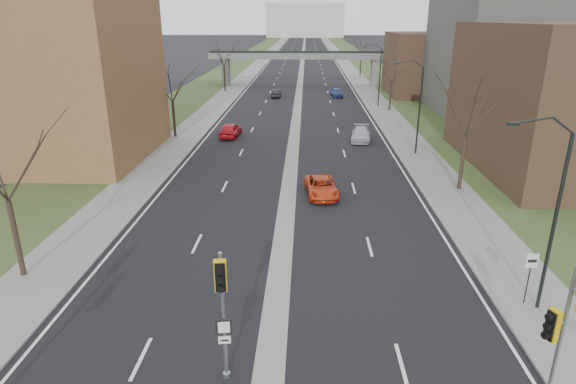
# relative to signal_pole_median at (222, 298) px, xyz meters

# --- Properties ---
(road_surface) EXTENTS (20.00, 600.00, 0.01)m
(road_surface) POSITION_rel_signal_pole_median_xyz_m (1.50, 149.14, -3.55)
(road_surface) COLOR black
(road_surface) RESTS_ON ground
(median_strip) EXTENTS (1.20, 600.00, 0.02)m
(median_strip) POSITION_rel_signal_pole_median_xyz_m (1.50, 149.14, -3.56)
(median_strip) COLOR gray
(median_strip) RESTS_ON ground
(sidewalk_right) EXTENTS (4.00, 600.00, 0.12)m
(sidewalk_right) POSITION_rel_signal_pole_median_xyz_m (13.50, 149.14, -3.50)
(sidewalk_right) COLOR gray
(sidewalk_right) RESTS_ON ground
(sidewalk_left) EXTENTS (4.00, 600.00, 0.12)m
(sidewalk_left) POSITION_rel_signal_pole_median_xyz_m (-10.50, 149.14, -3.50)
(sidewalk_left) COLOR gray
(sidewalk_left) RESTS_ON ground
(grass_verge_right) EXTENTS (8.00, 600.00, 0.10)m
(grass_verge_right) POSITION_rel_signal_pole_median_xyz_m (19.50, 149.14, -3.51)
(grass_verge_right) COLOR #293D1C
(grass_verge_right) RESTS_ON ground
(grass_verge_left) EXTENTS (8.00, 600.00, 0.10)m
(grass_verge_left) POSITION_rel_signal_pole_median_xyz_m (-16.50, 149.14, -3.51)
(grass_verge_left) COLOR #293D1C
(grass_verge_left) RESTS_ON ground
(commercial_block_mid) EXTENTS (18.00, 22.00, 15.00)m
(commercial_block_mid) POSITION_rel_signal_pole_median_xyz_m (29.50, 51.14, 3.94)
(commercial_block_mid) COLOR #55544E
(commercial_block_mid) RESTS_ON ground
(commercial_block_far) EXTENTS (14.00, 14.00, 10.00)m
(commercial_block_far) POSITION_rel_signal_pole_median_xyz_m (23.50, 69.14, 1.44)
(commercial_block_far) COLOR #493322
(commercial_block_far) RESTS_ON ground
(pedestrian_bridge) EXTENTS (34.00, 3.00, 6.45)m
(pedestrian_bridge) POSITION_rel_signal_pole_median_xyz_m (1.50, 79.14, 1.29)
(pedestrian_bridge) COLOR slate
(pedestrian_bridge) RESTS_ON ground
(capitol) EXTENTS (48.00, 42.00, 55.75)m
(capitol) POSITION_rel_signal_pole_median_xyz_m (1.50, 319.14, 15.04)
(capitol) COLOR beige
(capitol) RESTS_ON ground
(streetlight_near) EXTENTS (2.61, 0.20, 8.70)m
(streetlight_near) POSITION_rel_signal_pole_median_xyz_m (12.48, 5.14, 3.40)
(streetlight_near) COLOR black
(streetlight_near) RESTS_ON sidewalk_right
(streetlight_mid) EXTENTS (2.61, 0.20, 8.70)m
(streetlight_mid) POSITION_rel_signal_pole_median_xyz_m (12.48, 31.14, 3.40)
(streetlight_mid) COLOR black
(streetlight_mid) RESTS_ON sidewalk_right
(streetlight_far) EXTENTS (2.61, 0.20, 8.70)m
(streetlight_far) POSITION_rel_signal_pole_median_xyz_m (12.48, 57.14, 3.40)
(streetlight_far) COLOR black
(streetlight_far) RESTS_ON sidewalk_right
(tree_left_b) EXTENTS (6.75, 6.75, 8.81)m
(tree_left_b) POSITION_rel_signal_pole_median_xyz_m (-11.50, 37.14, 2.67)
(tree_left_b) COLOR #382B21
(tree_left_b) RESTS_ON sidewalk_left
(tree_left_c) EXTENTS (7.65, 7.65, 9.99)m
(tree_left_c) POSITION_rel_signal_pole_median_xyz_m (-11.50, 71.14, 3.49)
(tree_left_c) COLOR #382B21
(tree_left_c) RESTS_ON sidewalk_left
(tree_right_a) EXTENTS (7.20, 7.20, 9.40)m
(tree_right_a) POSITION_rel_signal_pole_median_xyz_m (14.50, 21.14, 3.08)
(tree_right_a) COLOR #382B21
(tree_right_a) RESTS_ON sidewalk_right
(tree_right_b) EXTENTS (6.30, 6.30, 8.22)m
(tree_right_b) POSITION_rel_signal_pole_median_xyz_m (14.50, 54.14, 2.26)
(tree_right_b) COLOR #382B21
(tree_right_b) RESTS_ON sidewalk_right
(tree_right_c) EXTENTS (7.65, 7.65, 9.99)m
(tree_right_c) POSITION_rel_signal_pole_median_xyz_m (14.50, 94.14, 3.49)
(tree_right_c) COLOR #382B21
(tree_right_c) RESTS_ON sidewalk_right
(signal_pole_median) EXTENTS (0.59, 0.85, 5.10)m
(signal_pole_median) POSITION_rel_signal_pole_median_xyz_m (0.00, 0.00, 0.00)
(signal_pole_median) COLOR gray
(signal_pole_median) RESTS_ON ground
(signal_pole_right) EXTENTS (1.16, 0.85, 5.12)m
(signal_pole_right) POSITION_rel_signal_pole_median_xyz_m (11.19, -0.48, -0.21)
(signal_pole_right) COLOR gray
(signal_pole_right) RESTS_ON ground
(speed_limit_sign) EXTENTS (0.54, 0.06, 2.52)m
(speed_limit_sign) POSITION_rel_signal_pole_median_xyz_m (12.83, 5.45, -1.70)
(speed_limit_sign) COLOR black
(speed_limit_sign) RESTS_ON sidewalk_right
(car_left_near) EXTENTS (2.19, 4.73, 1.57)m
(car_left_near) POSITION_rel_signal_pole_median_xyz_m (-5.50, 37.60, -2.77)
(car_left_near) COLOR red
(car_left_near) RESTS_ON ground
(car_left_far) EXTENTS (1.59, 4.02, 1.30)m
(car_left_far) POSITION_rel_signal_pole_median_xyz_m (-2.14, 65.43, -2.91)
(car_left_far) COLOR black
(car_left_far) RESTS_ON ground
(car_right_near) EXTENTS (2.65, 4.90, 1.31)m
(car_right_near) POSITION_rel_signal_pole_median_xyz_m (3.97, 19.57, -2.90)
(car_right_near) COLOR red
(car_right_near) RESTS_ON ground
(car_right_mid) EXTENTS (2.51, 5.00, 1.39)m
(car_right_mid) POSITION_rel_signal_pole_median_xyz_m (8.60, 36.41, -2.86)
(car_right_mid) COLOR #B2B3BA
(car_right_mid) RESTS_ON ground
(car_right_far) EXTENTS (2.11, 4.37, 1.44)m
(car_right_far) POSITION_rel_signal_pole_median_xyz_m (7.73, 66.23, -2.84)
(car_right_far) COLOR navy
(car_right_far) RESTS_ON ground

